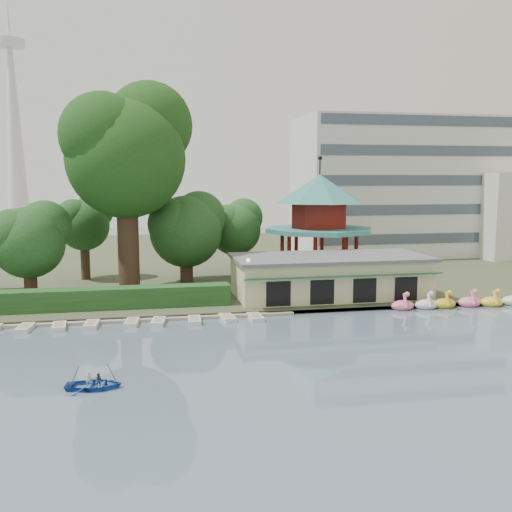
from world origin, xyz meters
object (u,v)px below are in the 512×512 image
object	(u,v)px
pavilion	(319,216)
big_tree	(127,148)
rowboat_with_passengers	(94,381)
dock	(89,321)
boathouse	(330,276)

from	to	relation	value
pavilion	big_tree	size ratio (longest dim) A/B	0.65
rowboat_with_passengers	pavilion	bearing A→B (deg)	53.40
dock	big_tree	world-z (taller)	big_tree
dock	boathouse	distance (m)	22.62
dock	pavilion	size ratio (longest dim) A/B	2.52
pavilion	big_tree	bearing A→B (deg)	-169.64
boathouse	pavilion	size ratio (longest dim) A/B	1.38
boathouse	rowboat_with_passengers	xyz separation A→B (m)	(-20.34, -20.05, -1.92)
dock	boathouse	bearing A→B (deg)	12.24
big_tree	rowboat_with_passengers	xyz separation A→B (m)	(-1.50, -26.27, -14.17)
pavilion	rowboat_with_passengers	world-z (taller)	pavilion
dock	rowboat_with_passengers	size ratio (longest dim) A/B	7.34
big_tree	dock	bearing A→B (deg)	-106.04
boathouse	big_tree	world-z (taller)	big_tree
dock	pavilion	xyz separation A→B (m)	(24.00, 14.80, 7.36)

